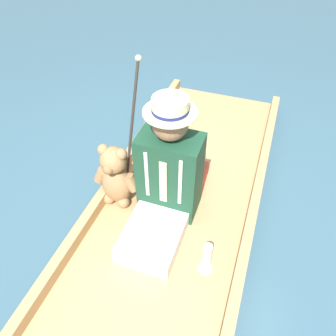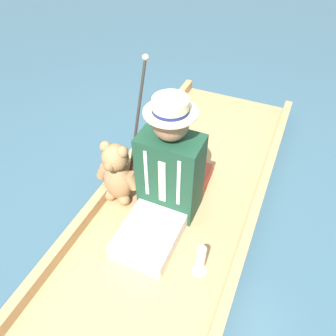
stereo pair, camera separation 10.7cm
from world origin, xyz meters
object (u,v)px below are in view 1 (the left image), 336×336
object	(u,v)px
teddy_bear	(116,177)
wine_glass	(207,256)
seated_person	(166,178)
walking_cane	(133,111)

from	to	relation	value
teddy_bear	wine_glass	world-z (taller)	teddy_bear
seated_person	wine_glass	distance (m)	0.50
seated_person	teddy_bear	bearing A→B (deg)	7.64
walking_cane	seated_person	bearing A→B (deg)	134.36
teddy_bear	seated_person	bearing A→B (deg)	-178.62
teddy_bear	walking_cane	distance (m)	0.46
seated_person	teddy_bear	distance (m)	0.35
seated_person	wine_glass	bearing A→B (deg)	143.52
seated_person	wine_glass	xyz separation A→B (m)	(-0.34, 0.32, -0.18)
seated_person	walking_cane	distance (m)	0.55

